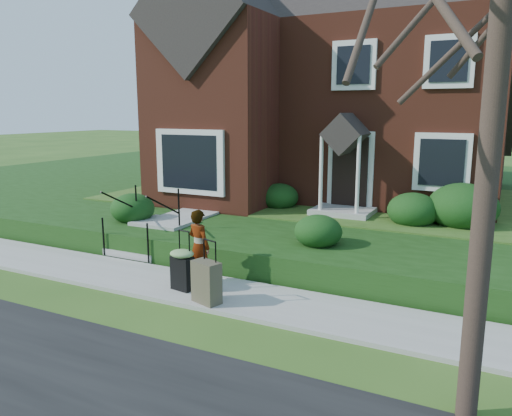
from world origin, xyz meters
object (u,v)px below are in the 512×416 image
Objects in this scene: front_steps at (153,233)px; woman at (199,246)px; suitcase_black at (182,267)px; suitcase_olive at (207,282)px.

front_steps is 2.87m from woman.
suitcase_olive is (0.75, -0.35, -0.06)m from suitcase_black.
suitcase_olive is (0.69, -0.82, -0.36)m from woman.
front_steps is at bearing 159.84° from suitcase_olive.
front_steps is at bearing -17.56° from woman.
front_steps reaches higher than woman.
woman is (2.38, -1.57, 0.34)m from front_steps.
suitcase_black is 0.83m from suitcase_olive.
suitcase_black is at bearing -41.59° from front_steps.
front_steps is at bearing 148.28° from suitcase_black.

